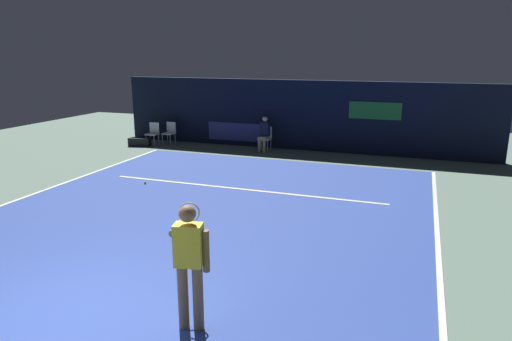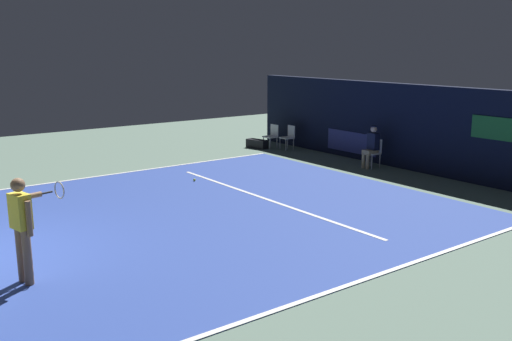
{
  "view_description": "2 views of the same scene",
  "coord_description": "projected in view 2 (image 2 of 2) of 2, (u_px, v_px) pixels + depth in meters",
  "views": [
    {
      "loc": [
        4.38,
        -4.32,
        3.56
      ],
      "look_at": [
        0.72,
        5.84,
        0.78
      ],
      "focal_mm": 32.15,
      "sensor_mm": 36.0,
      "label": 1
    },
    {
      "loc": [
        10.75,
        -1.68,
        3.7
      ],
      "look_at": [
        0.75,
        5.77,
        0.98
      ],
      "focal_mm": 39.93,
      "sensor_mm": 36.0,
      "label": 2
    }
  ],
  "objects": [
    {
      "name": "line_sideline_left",
      "position": [
        355.0,
        283.0,
        9.07
      ],
      "size": [
        0.1,
        11.31,
        0.01
      ],
      "primitive_type": "cube",
      "color": "white",
      "rests_on": "court_surface"
    },
    {
      "name": "courtside_chair_near",
      "position": [
        272.0,
        135.0,
        21.03
      ],
      "size": [
        0.45,
        0.43,
        0.88
      ],
      "color": "white",
      "rests_on": "ground"
    },
    {
      "name": "line_sideline_right",
      "position": [
        111.0,
        175.0,
        16.74
      ],
      "size": [
        0.1,
        11.31,
        0.01
      ],
      "primitive_type": "cube",
      "color": "white",
      "rests_on": "court_surface"
    },
    {
      "name": "equipment_bag",
      "position": [
        257.0,
        144.0,
        21.17
      ],
      "size": [
        0.89,
        0.5,
        0.32
      ],
      "primitive_type": "cube",
      "rotation": [
        0.0,
        0.0,
        0.22
      ],
      "color": "black",
      "rests_on": "ground"
    },
    {
      "name": "line_judge_on_chair",
      "position": [
        372.0,
        146.0,
        17.61
      ],
      "size": [
        0.46,
        0.54,
        1.32
      ],
      "color": "white",
      "rests_on": "ground"
    },
    {
      "name": "courtside_chair_far",
      "position": [
        289.0,
        136.0,
        20.79
      ],
      "size": [
        0.47,
        0.45,
        0.88
      ],
      "color": "white",
      "rests_on": "ground"
    },
    {
      "name": "tennis_ball",
      "position": [
        194.0,
        180.0,
        15.93
      ],
      "size": [
        0.07,
        0.07,
        0.07
      ],
      "primitive_type": "sphere",
      "color": "#CCE033",
      "rests_on": "court_surface"
    },
    {
      "name": "ground_plane",
      "position": [
        197.0,
        213.0,
        12.91
      ],
      "size": [
        29.0,
        29.0,
        0.0
      ],
      "primitive_type": "plane",
      "color": "slate"
    },
    {
      "name": "back_wall",
      "position": [
        416.0,
        128.0,
        17.14
      ],
      "size": [
        14.28,
        0.33,
        2.6
      ],
      "color": "black",
      "rests_on": "ground"
    },
    {
      "name": "line_service",
      "position": [
        266.0,
        199.0,
        14.06
      ],
      "size": [
        7.71,
        0.1,
        0.01
      ],
      "primitive_type": "cube",
      "color": "white",
      "rests_on": "court_surface"
    },
    {
      "name": "court_surface",
      "position": [
        197.0,
        213.0,
        12.91
      ],
      "size": [
        9.89,
        11.31,
        0.01
      ],
      "primitive_type": "cube",
      "color": "#2D479E",
      "rests_on": "ground"
    },
    {
      "name": "tennis_player",
      "position": [
        23.0,
        224.0,
        8.9
      ],
      "size": [
        0.78,
        0.93,
        1.73
      ],
      "color": "#8C6647",
      "rests_on": "ground"
    }
  ]
}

